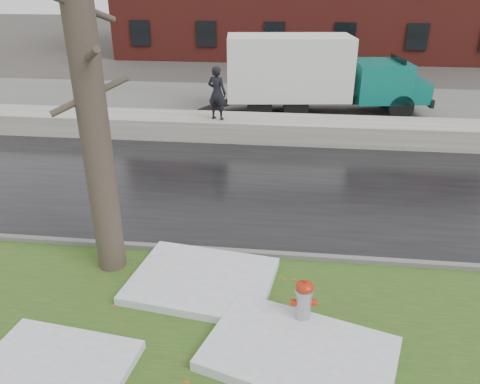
# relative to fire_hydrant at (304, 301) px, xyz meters

# --- Properties ---
(ground) EXTENTS (120.00, 120.00, 0.00)m
(ground) POSITION_rel_fire_hydrant_xyz_m (-1.56, 1.03, -0.53)
(ground) COLOR #47423D
(ground) RESTS_ON ground
(verge) EXTENTS (60.00, 4.50, 0.04)m
(verge) POSITION_rel_fire_hydrant_xyz_m (-1.56, -0.22, -0.51)
(verge) COLOR #244617
(verge) RESTS_ON ground
(road) EXTENTS (60.00, 7.00, 0.03)m
(road) POSITION_rel_fire_hydrant_xyz_m (-1.56, 5.53, -0.51)
(road) COLOR black
(road) RESTS_ON ground
(parking_lot) EXTENTS (60.00, 9.00, 0.03)m
(parking_lot) POSITION_rel_fire_hydrant_xyz_m (-1.56, 14.03, -0.51)
(parking_lot) COLOR slate
(parking_lot) RESTS_ON ground
(curb) EXTENTS (60.00, 0.15, 0.14)m
(curb) POSITION_rel_fire_hydrant_xyz_m (-1.56, 2.03, -0.46)
(curb) COLOR slate
(curb) RESTS_ON ground
(snowbank) EXTENTS (60.00, 1.60, 0.75)m
(snowbank) POSITION_rel_fire_hydrant_xyz_m (-1.56, 9.73, -0.15)
(snowbank) COLOR beige
(snowbank) RESTS_ON ground
(bg_tree_left) EXTENTS (1.40, 1.62, 6.50)m
(bg_tree_left) POSITION_rel_fire_hydrant_xyz_m (-13.56, 23.03, 2.81)
(bg_tree_left) COLOR brown
(bg_tree_left) RESTS_ON ground
(bg_tree_center) EXTENTS (1.40, 1.62, 6.50)m
(bg_tree_center) POSITION_rel_fire_hydrant_xyz_m (-7.56, 27.03, 2.81)
(bg_tree_center) COLOR brown
(bg_tree_center) RESTS_ON ground
(fire_hydrant) EXTENTS (0.45, 0.39, 0.91)m
(fire_hydrant) POSITION_rel_fire_hydrant_xyz_m (0.00, 0.00, 0.00)
(fire_hydrant) COLOR #9FA0A7
(fire_hydrant) RESTS_ON verge
(tree) EXTENTS (1.22, 1.37, 6.70)m
(tree) POSITION_rel_fire_hydrant_xyz_m (-3.80, 1.36, 2.89)
(tree) COLOR brown
(tree) RESTS_ON verge
(box_truck) EXTENTS (9.56, 3.12, 3.15)m
(box_truck) POSITION_rel_fire_hydrant_xyz_m (0.39, 13.27, 1.14)
(box_truck) COLOR black
(box_truck) RESTS_ON ground
(worker) EXTENTS (0.77, 0.63, 1.83)m
(worker) POSITION_rel_fire_hydrant_xyz_m (-2.95, 9.46, 1.14)
(worker) COLOR black
(worker) RESTS_ON snowbank
(snow_patch_near) EXTENTS (2.86, 2.35, 0.16)m
(snow_patch_near) POSITION_rel_fire_hydrant_xyz_m (-1.88, 0.93, -0.41)
(snow_patch_near) COLOR white
(snow_patch_near) RESTS_ON verge
(snow_patch_far) EXTENTS (2.38, 1.86, 0.14)m
(snow_patch_far) POSITION_rel_fire_hydrant_xyz_m (-3.64, -1.47, -0.42)
(snow_patch_far) COLOR white
(snow_patch_far) RESTS_ON verge
(snow_patch_side) EXTENTS (3.21, 2.55, 0.18)m
(snow_patch_side) POSITION_rel_fire_hydrant_xyz_m (-0.05, -0.76, -0.40)
(snow_patch_side) COLOR white
(snow_patch_side) RESTS_ON verge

